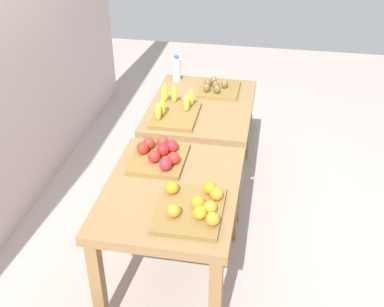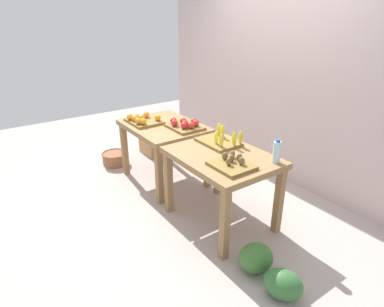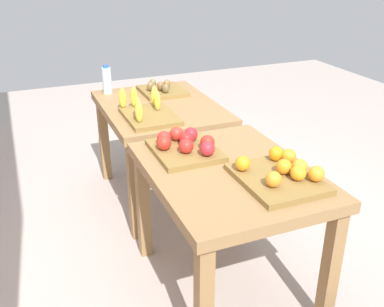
{
  "view_description": "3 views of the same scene",
  "coord_description": "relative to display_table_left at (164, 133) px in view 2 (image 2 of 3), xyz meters",
  "views": [
    {
      "loc": [
        -2.8,
        -0.53,
        2.47
      ],
      "look_at": [
        0.05,
        -0.02,
        0.62
      ],
      "focal_mm": 44.85,
      "sensor_mm": 36.0,
      "label": 1
    },
    {
      "loc": [
        2.76,
        -1.9,
        2.02
      ],
      "look_at": [
        0.01,
        0.03,
        0.56
      ],
      "focal_mm": 30.63,
      "sensor_mm": 36.0,
      "label": 2
    },
    {
      "loc": [
        -2.38,
        0.96,
        1.79
      ],
      "look_at": [
        -0.01,
        -0.02,
        0.61
      ],
      "focal_mm": 41.82,
      "sensor_mm": 36.0,
      "label": 3
    }
  ],
  "objects": [
    {
      "name": "banana_crate",
      "position": [
        0.89,
        0.16,
        0.15
      ],
      "size": [
        0.44,
        0.32,
        0.17
      ],
      "color": "olive",
      "rests_on": "display_table_right"
    },
    {
      "name": "kiwi_bin",
      "position": [
        1.37,
        -0.1,
        0.14
      ],
      "size": [
        0.36,
        0.32,
        0.1
      ],
      "color": "olive",
      "rests_on": "display_table_right"
    },
    {
      "name": "wicker_basket",
      "position": [
        -0.82,
        -0.35,
        -0.55
      ],
      "size": [
        0.36,
        0.36,
        0.17
      ],
      "color": "#8F5A3E",
      "rests_on": "ground_plane"
    },
    {
      "name": "ground_plane",
      "position": [
        0.56,
        0.0,
        -0.65
      ],
      "size": [
        8.0,
        8.0,
        0.0
      ],
      "primitive_type": "plane",
      "color": "#AA9C95"
    },
    {
      "name": "display_table_left",
      "position": [
        0.0,
        0.0,
        0.0
      ],
      "size": [
        1.04,
        0.8,
        0.76
      ],
      "color": "olive",
      "rests_on": "ground_plane"
    },
    {
      "name": "orange_bin",
      "position": [
        -0.2,
        -0.17,
        0.15
      ],
      "size": [
        0.44,
        0.37,
        0.11
      ],
      "color": "olive",
      "rests_on": "display_table_left"
    },
    {
      "name": "display_table_right",
      "position": [
        1.12,
        0.0,
        0.0
      ],
      "size": [
        1.04,
        0.8,
        0.76
      ],
      "color": "olive",
      "rests_on": "ground_plane"
    },
    {
      "name": "water_bottle",
      "position": [
        1.54,
        0.29,
        0.21
      ],
      "size": [
        0.07,
        0.07,
        0.22
      ],
      "color": "silver",
      "rests_on": "display_table_right"
    },
    {
      "name": "apple_bin",
      "position": [
        0.27,
        0.14,
        0.15
      ],
      "size": [
        0.4,
        0.34,
        0.11
      ],
      "color": "olive",
      "rests_on": "display_table_left"
    },
    {
      "name": "cardboard_produce_box",
      "position": [
        -0.86,
        0.3,
        -0.52
      ],
      "size": [
        0.4,
        0.3,
        0.25
      ],
      "primitive_type": "cube",
      "color": "tan",
      "rests_on": "ground_plane"
    },
    {
      "name": "watermelon_pile",
      "position": [
        2.0,
        -0.23,
        -0.52
      ],
      "size": [
        0.67,
        0.38,
        0.26
      ],
      "color": "#316532",
      "rests_on": "ground_plane"
    },
    {
      "name": "back_wall",
      "position": [
        0.56,
        1.35,
        0.85
      ],
      "size": [
        4.4,
        0.12,
        3.0
      ],
      "primitive_type": "cube",
      "color": "#C2ADAA",
      "rests_on": "ground_plane"
    }
  ]
}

